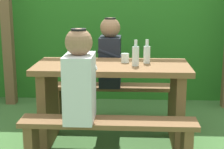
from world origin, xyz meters
The scene contains 11 objects.
ground_plane centered at (0.00, 0.00, 0.00)m, with size 12.00×12.00×0.00m, color #406D35.
hedge_backdrop centered at (0.00, 1.88, 0.94)m, with size 6.40×0.89×1.88m, color #266B1F.
pergola_post_left centered at (-1.36, 1.18, 1.12)m, with size 0.12×0.12×2.23m, color brown.
picnic_table centered at (0.00, 0.00, 0.52)m, with size 1.40×0.64×0.77m.
bench_near centered at (0.00, -0.54, 0.31)m, with size 1.40×0.24×0.43m.
bench_far centered at (0.00, 0.54, 0.31)m, with size 1.40×0.24×0.43m.
person_white_shirt centered at (-0.22, -0.54, 0.76)m, with size 0.25×0.35×0.72m.
person_black_coat centered at (-0.05, 0.54, 0.76)m, with size 0.25×0.35×0.72m.
drinking_glass centered at (0.12, 0.08, 0.81)m, with size 0.07×0.07×0.09m, color silver.
bottle_left centered at (0.21, -0.06, 0.86)m, with size 0.06×0.06×0.23m.
bottle_right centered at (0.32, 0.07, 0.86)m, with size 0.06×0.06×0.22m.
Camera 1 is at (0.18, -3.25, 1.43)m, focal length 58.74 mm.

